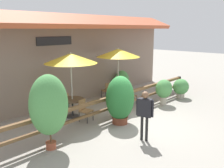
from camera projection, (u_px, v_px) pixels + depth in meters
ground_plane at (138, 123)px, 9.50m from camera, size 60.00×60.00×0.00m
building_facade at (69, 58)px, 11.74m from camera, size 14.28×1.49×4.23m
patio_railing at (117, 100)px, 10.04m from camera, size 10.40×0.14×0.95m
patio_umbrella_near at (71, 58)px, 9.70m from camera, size 2.08×2.08×2.63m
dining_table_near at (72, 102)px, 10.09m from camera, size 0.99×0.99×0.75m
chair_near_streetside at (85, 109)px, 9.66m from camera, size 0.49×0.49×0.84m
chair_near_wallside at (63, 102)px, 10.66m from camera, size 0.50×0.50×0.84m
patio_umbrella_middle at (118, 53)px, 11.88m from camera, size 2.08×2.08×2.63m
dining_table_middle at (118, 89)px, 12.27m from camera, size 0.99×0.99×0.75m
chair_middle_streetside at (130, 95)px, 11.80m from camera, size 0.49×0.49×0.84m
chair_middle_wallside at (107, 90)px, 12.80m from camera, size 0.49×0.49×0.84m
potted_plant_corner_fern at (164, 89)px, 11.67m from camera, size 0.84×0.76×1.21m
potted_plant_small_flowering at (49, 106)px, 7.19m from camera, size 1.15×1.04×2.27m
potted_plant_tall_tropical at (120, 99)px, 9.30m from camera, size 1.12×1.01×1.83m
potted_plant_broad_leaf at (181, 87)px, 12.88m from camera, size 0.87×0.79×1.00m
potted_plant_entrance_palm at (122, 81)px, 14.02m from camera, size 0.85×0.76×1.25m
pedestrian at (145, 109)px, 7.82m from camera, size 0.32×0.55×1.63m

